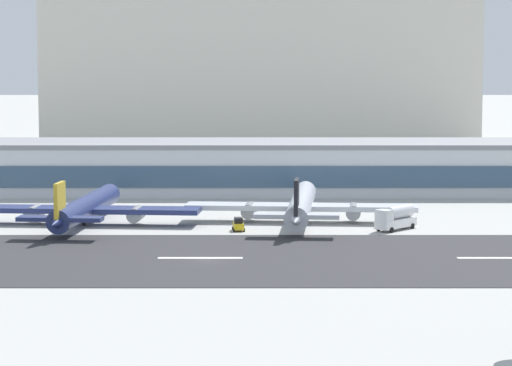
{
  "coord_description": "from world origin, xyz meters",
  "views": [
    {
      "loc": [
        6.91,
        -161.49,
        28.47
      ],
      "look_at": [
        7.05,
        46.42,
        5.9
      ],
      "focal_mm": 82.32,
      "sensor_mm": 36.0,
      "label": 1
    }
  ],
  "objects_px": {
    "terminal_building": "(209,167)",
    "distant_hotel_block": "(259,68)",
    "airliner_black_tail_gate_1": "(300,206)",
    "service_fuel_truck_1": "(395,218)",
    "airliner_gold_tail_gate_0": "(83,209)",
    "service_baggage_tug_0": "(238,224)"
  },
  "relations": [
    {
      "from": "distant_hotel_block",
      "to": "service_fuel_truck_1",
      "type": "height_order",
      "value": "distant_hotel_block"
    },
    {
      "from": "distant_hotel_block",
      "to": "airliner_black_tail_gate_1",
      "type": "bearing_deg",
      "value": -87.84
    },
    {
      "from": "terminal_building",
      "to": "distant_hotel_block",
      "type": "height_order",
      "value": "distant_hotel_block"
    },
    {
      "from": "airliner_black_tail_gate_1",
      "to": "service_fuel_truck_1",
      "type": "xyz_separation_m",
      "value": [
        15.26,
        -8.32,
        -0.91
      ]
    },
    {
      "from": "terminal_building",
      "to": "service_baggage_tug_0",
      "type": "height_order",
      "value": "terminal_building"
    },
    {
      "from": "distant_hotel_block",
      "to": "service_fuel_truck_1",
      "type": "bearing_deg",
      "value": -83.06
    },
    {
      "from": "airliner_black_tail_gate_1",
      "to": "service_fuel_truck_1",
      "type": "relative_size",
      "value": 5.48
    },
    {
      "from": "terminal_building",
      "to": "airliner_gold_tail_gate_0",
      "type": "relative_size",
      "value": 3.47
    },
    {
      "from": "terminal_building",
      "to": "service_fuel_truck_1",
      "type": "xyz_separation_m",
      "value": [
        32.68,
        -54.11,
        -3.33
      ]
    },
    {
      "from": "service_fuel_truck_1",
      "to": "terminal_building",
      "type": "bearing_deg",
      "value": -106.92
    },
    {
      "from": "airliner_gold_tail_gate_0",
      "to": "airliner_black_tail_gate_1",
      "type": "bearing_deg",
      "value": -80.16
    },
    {
      "from": "airliner_black_tail_gate_1",
      "to": "service_baggage_tug_0",
      "type": "height_order",
      "value": "airliner_black_tail_gate_1"
    },
    {
      "from": "terminal_building",
      "to": "airliner_black_tail_gate_1",
      "type": "xyz_separation_m",
      "value": [
        17.42,
        -45.79,
        -2.42
      ]
    },
    {
      "from": "distant_hotel_block",
      "to": "airliner_black_tail_gate_1",
      "type": "height_order",
      "value": "distant_hotel_block"
    },
    {
      "from": "airliner_black_tail_gate_1",
      "to": "service_fuel_truck_1",
      "type": "distance_m",
      "value": 17.4
    },
    {
      "from": "airliner_gold_tail_gate_0",
      "to": "distant_hotel_block",
      "type": "bearing_deg",
      "value": -4.89
    },
    {
      "from": "distant_hotel_block",
      "to": "airliner_gold_tail_gate_0",
      "type": "relative_size",
      "value": 3.08
    },
    {
      "from": "terminal_building",
      "to": "distant_hotel_block",
      "type": "distance_m",
      "value": 125.64
    },
    {
      "from": "airliner_black_tail_gate_1",
      "to": "service_fuel_truck_1",
      "type": "height_order",
      "value": "airliner_black_tail_gate_1"
    },
    {
      "from": "airliner_gold_tail_gate_0",
      "to": "service_fuel_truck_1",
      "type": "relative_size",
      "value": 5.35
    },
    {
      "from": "distant_hotel_block",
      "to": "service_fuel_truck_1",
      "type": "relative_size",
      "value": 16.49
    },
    {
      "from": "terminal_building",
      "to": "service_fuel_truck_1",
      "type": "distance_m",
      "value": 63.3
    }
  ]
}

